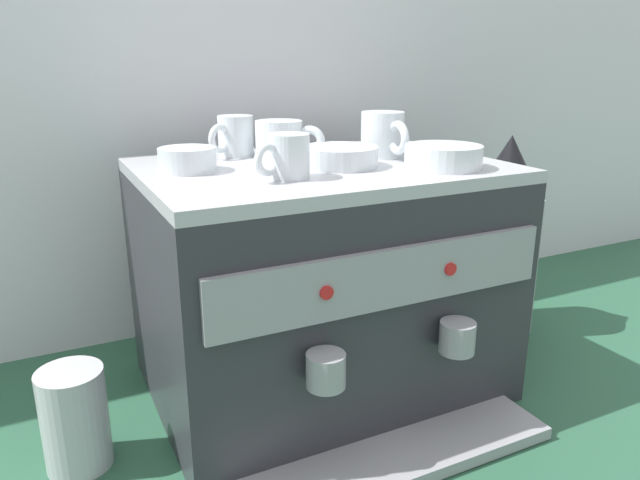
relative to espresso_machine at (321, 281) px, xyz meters
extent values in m
plane|color=#28563D|center=(0.00, 0.00, -0.21)|extent=(4.00, 4.00, 0.00)
cube|color=silver|center=(0.00, 0.37, 0.30)|extent=(2.80, 0.03, 1.02)
cube|color=#2D2D33|center=(0.00, 0.00, -0.01)|extent=(0.60, 0.44, 0.40)
cube|color=#B7B7BC|center=(0.00, 0.00, 0.20)|extent=(0.60, 0.44, 0.02)
cube|color=#939399|center=(0.00, -0.22, 0.08)|extent=(0.55, 0.01, 0.09)
cylinder|color=red|center=(-0.11, -0.23, 0.08)|extent=(0.02, 0.01, 0.02)
cylinder|color=red|center=(0.11, -0.23, 0.08)|extent=(0.02, 0.01, 0.02)
cube|color=#939399|center=(0.00, -0.26, -0.20)|extent=(0.51, 0.12, 0.02)
cylinder|color=#939399|center=(-0.11, -0.24, -0.03)|extent=(0.06, 0.06, 0.05)
cylinder|color=#939399|center=(0.11, -0.24, -0.03)|extent=(0.06, 0.06, 0.05)
cylinder|color=silver|center=(-0.05, 0.08, 0.25)|extent=(0.08, 0.08, 0.07)
torus|color=silver|center=(0.00, 0.04, 0.25)|extent=(0.05, 0.04, 0.05)
cylinder|color=silver|center=(0.13, 0.02, 0.25)|extent=(0.08, 0.08, 0.08)
torus|color=silver|center=(0.13, -0.03, 0.25)|extent=(0.02, 0.06, 0.06)
cylinder|color=silver|center=(-0.10, -0.09, 0.25)|extent=(0.06, 0.06, 0.07)
torus|color=silver|center=(-0.14, -0.10, 0.25)|extent=(0.05, 0.03, 0.05)
cylinder|color=silver|center=(-0.10, 0.15, 0.25)|extent=(0.06, 0.06, 0.07)
torus|color=silver|center=(-0.14, 0.12, 0.25)|extent=(0.05, 0.04, 0.05)
cylinder|color=silver|center=(-0.22, 0.04, 0.23)|extent=(0.09, 0.09, 0.04)
cylinder|color=silver|center=(-0.22, 0.04, 0.22)|extent=(0.05, 0.05, 0.01)
cylinder|color=silver|center=(0.16, -0.12, 0.23)|extent=(0.13, 0.13, 0.04)
cylinder|color=silver|center=(0.16, -0.12, 0.22)|extent=(0.07, 0.07, 0.01)
cylinder|color=silver|center=(0.02, -0.03, 0.23)|extent=(0.13, 0.13, 0.03)
cylinder|color=silver|center=(0.02, -0.03, 0.22)|extent=(0.07, 0.07, 0.01)
cylinder|color=#939399|center=(0.47, 0.05, -0.06)|extent=(0.16, 0.16, 0.31)
cone|color=black|center=(0.47, 0.05, 0.16)|extent=(0.15, 0.15, 0.13)
cylinder|color=#B7B7BC|center=(-0.44, -0.05, -0.13)|extent=(0.10, 0.10, 0.16)
camera|label=1|loc=(-0.45, -0.90, 0.39)|focal=33.44mm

